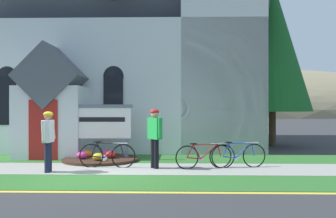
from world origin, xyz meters
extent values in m
plane|color=#333335|center=(0.00, 4.00, 0.00)|extent=(140.00, 140.00, 0.00)
cube|color=#99968E|center=(-0.21, 1.23, 0.01)|extent=(32.00, 2.05, 0.01)
cube|color=#2D6628|center=(-0.21, -0.71, 0.00)|extent=(32.00, 1.83, 0.01)
cube|color=#2D6628|center=(-0.21, 3.39, 0.00)|extent=(24.00, 2.26, 0.01)
cube|color=yellow|center=(-0.21, -1.78, 0.00)|extent=(28.00, 0.16, 0.01)
cube|color=silver|center=(-0.21, 9.59, 2.67)|extent=(11.99, 10.15, 5.34)
cube|color=#4C515B|center=(-0.21, 9.59, 6.92)|extent=(12.49, 10.34, 10.34)
cube|color=silver|center=(4.10, 6.20, 5.70)|extent=(3.37, 3.37, 11.40)
cube|color=silver|center=(-2.37, 3.71, 1.30)|extent=(2.40, 1.60, 2.60)
cube|color=#4C515B|center=(-2.37, 3.71, 2.95)|extent=(2.40, 1.80, 2.40)
cube|color=maroon|center=(-2.37, 2.89, 1.05)|extent=(1.00, 0.06, 2.10)
cube|color=black|center=(-4.41, 4.48, 2.10)|extent=(0.76, 0.06, 1.90)
cone|color=black|center=(-4.41, 4.48, 3.05)|extent=(0.80, 0.06, 0.80)
cube|color=black|center=(-0.21, 4.48, 2.10)|extent=(0.76, 0.06, 1.90)
cone|color=black|center=(-0.21, 4.48, 3.05)|extent=(0.80, 0.06, 0.80)
cube|color=slate|center=(-1.19, 3.07, 0.38)|extent=(0.12, 0.12, 0.75)
cube|color=slate|center=(0.49, 3.10, 0.38)|extent=(0.12, 0.12, 0.75)
cube|color=white|center=(-0.35, 3.08, 1.28)|extent=(2.01, 0.12, 1.06)
cube|color=slate|center=(-0.35, 3.08, 1.88)|extent=(2.13, 0.16, 0.12)
cube|color=black|center=(-0.35, 3.04, 1.41)|extent=(1.60, 0.04, 0.16)
cylinder|color=#382319|center=(-0.35, 2.81, 0.05)|extent=(2.57, 2.57, 0.10)
ellipsoid|color=red|center=(0.00, 2.77, 0.22)|extent=(0.36, 0.36, 0.24)
ellipsoid|color=#CC338C|center=(-0.22, 3.15, 0.22)|extent=(0.36, 0.36, 0.24)
ellipsoid|color=orange|center=(-0.87, 3.03, 0.22)|extent=(0.36, 0.36, 0.24)
ellipsoid|color=#CC338C|center=(-0.94, 2.59, 0.22)|extent=(0.36, 0.36, 0.24)
ellipsoid|color=gold|center=(-0.32, 2.25, 0.22)|extent=(0.36, 0.36, 0.24)
torus|color=black|center=(-0.35, 1.43, 0.35)|extent=(0.74, 0.06, 0.74)
torus|color=black|center=(0.64, 1.40, 0.35)|extent=(0.74, 0.06, 0.74)
cylinder|color=black|center=(0.30, 1.41, 0.51)|extent=(0.54, 0.05, 0.45)
cylinder|color=black|center=(0.19, 1.41, 0.74)|extent=(0.73, 0.06, 0.07)
cylinder|color=black|center=(-0.06, 1.42, 0.53)|extent=(0.25, 0.04, 0.47)
cylinder|color=black|center=(-0.15, 1.42, 0.33)|extent=(0.40, 0.05, 0.09)
cylinder|color=black|center=(-0.26, 1.43, 0.55)|extent=(0.21, 0.04, 0.42)
cylinder|color=black|center=(0.60, 1.40, 0.54)|extent=(0.11, 0.04, 0.38)
ellipsoid|color=black|center=(-0.17, 1.42, 0.79)|extent=(0.24, 0.09, 0.05)
cylinder|color=silver|center=(0.56, 1.40, 0.74)|extent=(0.44, 0.04, 0.03)
cylinder|color=silver|center=(0.05, 1.42, 0.30)|extent=(0.18, 0.03, 0.18)
torus|color=black|center=(2.56, 1.23, 0.34)|extent=(0.70, 0.23, 0.72)
torus|color=black|center=(3.58, 1.51, 0.34)|extent=(0.70, 0.23, 0.72)
cylinder|color=#A51E19|center=(3.24, 1.42, 0.50)|extent=(0.56, 0.19, 0.45)
cylinder|color=#A51E19|center=(3.12, 1.39, 0.71)|extent=(0.77, 0.24, 0.04)
cylinder|color=#A51E19|center=(2.86, 1.31, 0.50)|extent=(0.26, 0.11, 0.44)
cylinder|color=#A51E19|center=(2.77, 1.29, 0.32)|extent=(0.42, 0.15, 0.09)
cylinder|color=#A51E19|center=(2.65, 1.26, 0.53)|extent=(0.22, 0.09, 0.39)
cylinder|color=#A51E19|center=(3.54, 1.50, 0.53)|extent=(0.13, 0.07, 0.38)
ellipsoid|color=black|center=(2.75, 1.28, 0.75)|extent=(0.25, 0.14, 0.05)
cylinder|color=silver|center=(3.50, 1.49, 0.73)|extent=(0.43, 0.14, 0.03)
cylinder|color=silver|center=(2.97, 1.34, 0.29)|extent=(0.18, 0.07, 0.18)
torus|color=black|center=(3.65, 1.43, 0.35)|extent=(0.73, 0.18, 0.74)
torus|color=black|center=(4.63, 1.63, 0.35)|extent=(0.73, 0.18, 0.74)
cylinder|color=#194CA5|center=(4.30, 1.56, 0.51)|extent=(0.54, 0.14, 0.46)
cylinder|color=#194CA5|center=(4.19, 1.54, 0.73)|extent=(0.73, 0.18, 0.05)
cylinder|color=#194CA5|center=(3.94, 1.49, 0.52)|extent=(0.25, 0.09, 0.46)
cylinder|color=#194CA5|center=(3.85, 1.47, 0.32)|extent=(0.40, 0.12, 0.09)
cylinder|color=#194CA5|center=(3.74, 1.45, 0.55)|extent=(0.21, 0.08, 0.41)
cylinder|color=#194CA5|center=(4.59, 1.62, 0.54)|extent=(0.12, 0.06, 0.38)
ellipsoid|color=black|center=(3.83, 1.47, 0.77)|extent=(0.25, 0.13, 0.05)
cylinder|color=silver|center=(4.55, 1.62, 0.75)|extent=(0.44, 0.12, 0.03)
cylinder|color=silver|center=(4.04, 1.51, 0.30)|extent=(0.18, 0.06, 0.18)
cylinder|color=black|center=(1.65, 1.23, 0.44)|extent=(0.15, 0.15, 0.88)
cylinder|color=black|center=(1.55, 1.35, 0.44)|extent=(0.15, 0.15, 0.88)
cube|color=green|center=(1.60, 1.29, 1.20)|extent=(0.47, 0.51, 0.64)
sphere|color=tan|center=(1.60, 1.29, 1.64)|extent=(0.23, 0.23, 0.23)
ellipsoid|color=red|center=(1.60, 1.29, 1.70)|extent=(0.37, 0.37, 0.16)
cylinder|color=green|center=(1.75, 1.03, 1.24)|extent=(0.09, 0.14, 0.58)
cylinder|color=green|center=(1.44, 1.54, 1.24)|extent=(0.09, 0.11, 0.58)
cylinder|color=#191E38|center=(-1.36, 0.65, 0.43)|extent=(0.15, 0.15, 0.85)
cylinder|color=#191E38|center=(-1.36, 0.48, 0.43)|extent=(0.15, 0.15, 0.85)
cube|color=silver|center=(-1.36, 0.57, 1.16)|extent=(0.21, 0.48, 0.62)
sphere|color=#936B51|center=(-1.36, 0.57, 1.58)|extent=(0.22, 0.22, 0.22)
ellipsoid|color=gold|center=(-1.36, 0.57, 1.64)|extent=(0.28, 0.24, 0.15)
cylinder|color=silver|center=(-1.33, 0.86, 1.19)|extent=(0.09, 0.22, 0.56)
cylinder|color=silver|center=(-1.39, 0.28, 1.19)|extent=(0.09, 0.16, 0.57)
cylinder|color=#4C3823|center=(6.82, 7.90, 0.83)|extent=(0.32, 0.32, 1.65)
cone|color=#195623|center=(6.82, 7.90, 4.81)|extent=(3.66, 3.66, 6.32)
ellipsoid|color=#847A5B|center=(14.43, 76.52, 0.00)|extent=(105.62, 51.91, 21.83)
camera|label=1|loc=(2.27, -9.53, 1.82)|focal=38.80mm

